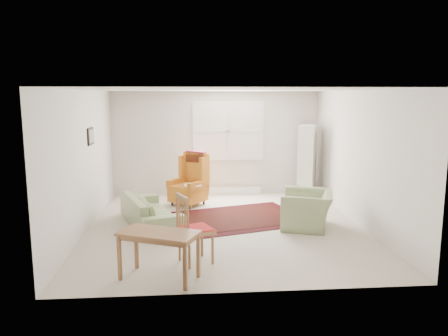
{
  "coord_description": "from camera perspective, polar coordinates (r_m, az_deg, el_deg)",
  "views": [
    {
      "loc": [
        -0.65,
        -7.78,
        2.41
      ],
      "look_at": [
        0.0,
        0.3,
        1.05
      ],
      "focal_mm": 35.0,
      "sensor_mm": 36.0,
      "label": 1
    }
  ],
  "objects": [
    {
      "name": "armchair",
      "position": [
        8.19,
        10.82,
        -4.89
      ],
      "size": [
        1.16,
        1.24,
        0.79
      ],
      "primitive_type": "imported",
      "rotation": [
        0.0,
        0.0,
        -1.88
      ],
      "color": "gray",
      "rests_on": "ground"
    },
    {
      "name": "stool",
      "position": [
        9.52,
        -4.1,
        -3.59
      ],
      "size": [
        0.45,
        0.45,
        0.51
      ],
      "primitive_type": null,
      "rotation": [
        0.0,
        0.0,
        0.2
      ],
      "color": "white",
      "rests_on": "ground"
    },
    {
      "name": "cabinet",
      "position": [
        10.43,
        10.74,
        0.82
      ],
      "size": [
        0.59,
        0.78,
        1.73
      ],
      "primitive_type": null,
      "rotation": [
        0.0,
        0.0,
        -0.38
      ],
      "color": "white",
      "rests_on": "ground"
    },
    {
      "name": "wingback_chair",
      "position": [
        9.61,
        -4.76,
        -1.44
      ],
      "size": [
        0.98,
        0.98,
        1.18
      ],
      "primitive_type": null,
      "rotation": [
        0.0,
        0.0,
        -0.69
      ],
      "color": "orange",
      "rests_on": "ground"
    },
    {
      "name": "room",
      "position": [
        8.1,
        0.18,
        1.34
      ],
      "size": [
        5.04,
        5.54,
        2.51
      ],
      "color": "#C0B4A4",
      "rests_on": "ground"
    },
    {
      "name": "sofa",
      "position": [
        8.26,
        -9.58,
        -4.8
      ],
      "size": [
        1.36,
        2.06,
        0.77
      ],
      "primitive_type": "imported",
      "rotation": [
        0.0,
        0.0,
        1.92
      ],
      "color": "gray",
      "rests_on": "ground"
    },
    {
      "name": "desk_chair",
      "position": [
        6.36,
        -3.72,
        -7.88
      ],
      "size": [
        0.59,
        0.59,
        1.02
      ],
      "primitive_type": null,
      "rotation": [
        0.0,
        0.0,
        1.97
      ],
      "color": "#8D5F38",
      "rests_on": "ground"
    },
    {
      "name": "desk",
      "position": [
        5.92,
        -8.47,
        -11.23
      ],
      "size": [
        1.14,
        0.88,
        0.65
      ],
      "primitive_type": null,
      "rotation": [
        0.0,
        0.0,
        -0.42
      ],
      "color": "#8D5F38",
      "rests_on": "ground"
    },
    {
      "name": "rug",
      "position": [
        8.6,
        0.65,
        -6.64
      ],
      "size": [
        3.32,
        2.62,
        0.03
      ],
      "primitive_type": null,
      "rotation": [
        0.0,
        0.0,
        0.29
      ],
      "color": "black",
      "rests_on": "ground"
    },
    {
      "name": "coffee_table",
      "position": [
        8.09,
        9.46,
        -6.46
      ],
      "size": [
        0.5,
        0.5,
        0.4
      ],
      "primitive_type": null,
      "rotation": [
        0.0,
        0.0,
        -0.03
      ],
      "color": "#442615",
      "rests_on": "ground"
    }
  ]
}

